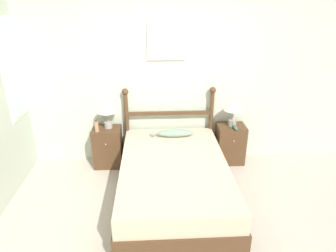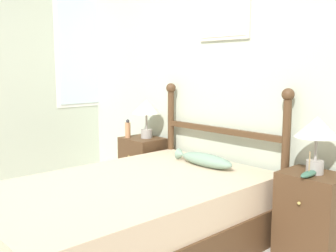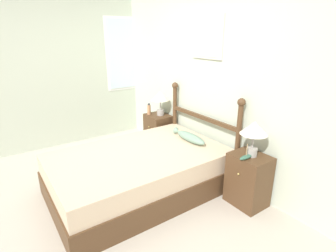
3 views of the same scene
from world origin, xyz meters
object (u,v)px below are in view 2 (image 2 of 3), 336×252
(bed, at_px, (129,217))
(table_lamp_right, at_px, (317,131))
(bottle, at_px, (128,129))
(model_boat, at_px, (309,174))
(fish_pillow, at_px, (204,160))
(nightstand_right, at_px, (311,216))
(table_lamp_left, at_px, (146,109))
(nightstand_left, at_px, (143,166))

(bed, distance_m, table_lamp_right, 1.45)
(bed, distance_m, bottle, 1.39)
(model_boat, distance_m, fish_pillow, 0.91)
(nightstand_right, distance_m, table_lamp_right, 0.60)
(table_lamp_left, distance_m, model_boat, 1.89)
(bed, xyz_separation_m, table_lamp_right, (0.94, 0.89, 0.65))
(fish_pillow, bearing_deg, table_lamp_right, 9.15)
(table_lamp_right, bearing_deg, table_lamp_left, 179.11)
(nightstand_right, bearing_deg, table_lamp_left, 179.10)
(bottle, bearing_deg, nightstand_left, 41.16)
(nightstand_right, relative_size, table_lamp_left, 1.53)
(nightstand_left, bearing_deg, fish_pillow, -8.17)
(bottle, height_order, fish_pillow, bottle)
(nightstand_left, distance_m, model_boat, 1.93)
(bottle, bearing_deg, nightstand_right, 2.94)
(nightstand_left, height_order, model_boat, model_boat)
(bottle, relative_size, fish_pillow, 0.32)
(bed, distance_m, fish_pillow, 0.81)
(bed, distance_m, nightstand_left, 1.29)
(bed, height_order, fish_pillow, fish_pillow)
(table_lamp_left, bearing_deg, model_boat, -4.21)
(model_boat, bearing_deg, fish_pillow, -177.84)
(bottle, bearing_deg, fish_pillow, -2.08)
(table_lamp_right, bearing_deg, nightstand_left, -179.99)
(table_lamp_right, height_order, model_boat, table_lamp_right)
(table_lamp_right, xyz_separation_m, model_boat, (0.02, -0.11, -0.28))
(table_lamp_left, height_order, fish_pillow, table_lamp_left)
(table_lamp_right, distance_m, model_boat, 0.30)
(fish_pillow, bearing_deg, nightstand_right, 9.18)
(nightstand_left, xyz_separation_m, table_lamp_right, (1.88, 0.00, 0.60))
(nightstand_left, bearing_deg, model_boat, -3.28)
(table_lamp_right, distance_m, fish_pillow, 0.96)
(bed, relative_size, model_boat, 10.84)
(bed, bearing_deg, nightstand_right, 43.36)
(fish_pillow, bearing_deg, bottle, 177.92)
(nightstand_right, xyz_separation_m, bottle, (-2.00, -0.10, 0.39))
(bed, distance_m, nightstand_right, 1.29)
(table_lamp_left, xyz_separation_m, bottle, (-0.15, -0.13, -0.21))
(table_lamp_left, distance_m, fish_pillow, 1.04)
(nightstand_left, bearing_deg, bed, -43.36)
(table_lamp_left, bearing_deg, bed, -45.22)
(bed, bearing_deg, fish_pillow, 85.75)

